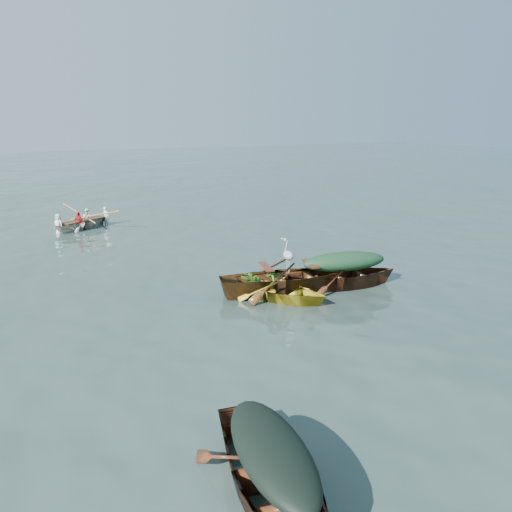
# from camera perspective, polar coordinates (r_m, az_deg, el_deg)

# --- Properties ---
(ground) EXTENTS (140.00, 140.00, 0.00)m
(ground) POSITION_cam_1_polar(r_m,az_deg,el_deg) (12.14, 4.93, -6.10)
(ground) COLOR #2D3F3B
(ground) RESTS_ON ground
(yellow_dinghy) EXTENTS (2.81, 3.36, 0.84)m
(yellow_dinghy) POSITION_cam_1_polar(r_m,az_deg,el_deg) (12.77, 2.74, -4.96)
(yellow_dinghy) COLOR gold
(yellow_dinghy) RESTS_ON ground
(dark_covered_boat) EXTENTS (2.11, 4.14, 1.00)m
(dark_covered_boat) POSITION_cam_1_polar(r_m,az_deg,el_deg) (6.69, 1.81, -26.05)
(dark_covered_boat) COLOR #4D2712
(dark_covered_boat) RESTS_ON ground
(green_tarp_boat) EXTENTS (4.48, 2.21, 1.00)m
(green_tarp_boat) POSITION_cam_1_polar(r_m,az_deg,el_deg) (13.87, 9.93, -3.52)
(green_tarp_boat) COLOR #472910
(green_tarp_boat) RESTS_ON ground
(open_wooden_boat) EXTENTS (5.24, 2.70, 1.21)m
(open_wooden_boat) POSITION_cam_1_polar(r_m,az_deg,el_deg) (13.28, 3.69, -4.17)
(open_wooden_boat) COLOR #4F2E13
(open_wooden_boat) RESTS_ON ground
(rowed_boat) EXTENTS (3.56, 2.68, 0.79)m
(rowed_boat) POSITION_cam_1_polar(r_m,az_deg,el_deg) (22.20, -19.06, 2.97)
(rowed_boat) COLOR beige
(rowed_boat) RESTS_ON ground
(dark_tarp_cover) EXTENTS (1.16, 2.28, 0.40)m
(dark_tarp_cover) POSITION_cam_1_polar(r_m,az_deg,el_deg) (6.25, 1.87, -21.22)
(dark_tarp_cover) COLOR black
(dark_tarp_cover) RESTS_ON dark_covered_boat
(green_tarp_cover) EXTENTS (2.46, 1.22, 0.52)m
(green_tarp_cover) POSITION_cam_1_polar(r_m,az_deg,el_deg) (13.65, 10.08, -0.50)
(green_tarp_cover) COLOR #173922
(green_tarp_cover) RESTS_ON green_tarp_boat
(thwart_benches) EXTENTS (2.66, 1.50, 0.04)m
(thwart_benches) POSITION_cam_1_polar(r_m,az_deg,el_deg) (13.08, 3.74, -1.59)
(thwart_benches) COLOR #441C10
(thwart_benches) RESTS_ON open_wooden_boat
(heron) EXTENTS (0.45, 0.49, 0.92)m
(heron) POSITION_cam_1_polar(r_m,az_deg,el_deg) (12.99, 3.70, -0.55)
(heron) COLOR #9D9FA5
(heron) RESTS_ON yellow_dinghy
(dinghy_weeds) EXTENTS (1.07, 1.13, 0.60)m
(dinghy_weeds) POSITION_cam_1_polar(r_m,az_deg,el_deg) (12.81, 0.64, -1.49)
(dinghy_weeds) COLOR #38701D
(dinghy_weeds) RESTS_ON yellow_dinghy
(rowers) EXTENTS (2.60, 2.06, 0.76)m
(rowers) POSITION_cam_1_polar(r_m,az_deg,el_deg) (22.06, -19.23, 4.94)
(rowers) COLOR silver
(rowers) RESTS_ON rowed_boat
(oars) EXTENTS (1.83, 2.55, 0.06)m
(oars) POSITION_cam_1_polar(r_m,az_deg,el_deg) (22.12, -19.15, 4.05)
(oars) COLOR olive
(oars) RESTS_ON rowed_boat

